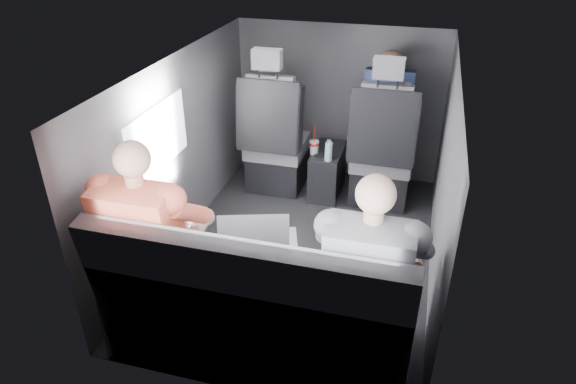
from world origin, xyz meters
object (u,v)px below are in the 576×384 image
(passenger_rear_right, at_px, (370,274))
(passenger_front_right, at_px, (387,107))
(front_seat_right, at_px, (382,158))
(rear_bench, at_px, (255,315))
(passenger_rear_left, at_px, (156,238))
(center_console, at_px, (327,172))
(front_seat_left, at_px, (275,146))
(laptop_white, at_px, (165,218))
(laptop_silver, at_px, (260,241))
(water_bottle, at_px, (329,151))
(laptop_black, at_px, (363,250))
(soda_cup, at_px, (314,147))

(passenger_rear_right, relative_size, passenger_front_right, 1.57)
(front_seat_right, bearing_deg, passenger_rear_right, -86.32)
(rear_bench, xyz_separation_m, passenger_rear_left, (-0.58, 0.09, 0.33))
(center_console, bearing_deg, front_seat_left, -174.93)
(laptop_white, bearing_deg, laptop_silver, -6.40)
(passenger_rear_right, height_order, passenger_front_right, passenger_rear_right)
(center_console, relative_size, passenger_rear_left, 0.39)
(passenger_rear_left, bearing_deg, passenger_front_right, 63.77)
(laptop_silver, bearing_deg, front_seat_left, 103.92)
(front_seat_left, bearing_deg, water_bottle, -16.51)
(front_seat_left, bearing_deg, front_seat_right, 0.00)
(center_console, bearing_deg, laptop_black, -72.99)
(front_seat_left, relative_size, passenger_rear_left, 1.02)
(water_bottle, relative_size, passenger_front_right, 0.22)
(soda_cup, relative_size, water_bottle, 1.40)
(center_console, bearing_deg, soda_cup, -136.43)
(front_seat_left, bearing_deg, center_console, 5.07)
(center_console, distance_m, laptop_white, 1.83)
(front_seat_left, xyz_separation_m, soda_cup, (0.35, -0.06, 0.06))
(front_seat_left, relative_size, front_seat_right, 1.00)
(rear_bench, xyz_separation_m, passenger_front_right, (0.44, 2.16, 0.44))
(soda_cup, height_order, laptop_black, laptop_black)
(soda_cup, xyz_separation_m, laptop_silver, (0.07, -1.63, 0.17))
(rear_bench, bearing_deg, laptop_silver, 98.48)
(center_console, xyz_separation_m, passenger_front_right, (0.44, 0.22, 0.55))
(center_console, bearing_deg, front_seat_right, -5.07)
(center_console, height_order, passenger_front_right, passenger_front_right)
(water_bottle, xyz_separation_m, passenger_rear_left, (-0.62, -1.66, 0.16))
(water_bottle, bearing_deg, passenger_front_right, 45.25)
(laptop_silver, distance_m, passenger_rear_left, 0.56)
(laptop_silver, bearing_deg, laptop_white, 173.60)
(front_seat_right, bearing_deg, laptop_silver, -105.96)
(laptop_white, xyz_separation_m, passenger_rear_left, (0.05, -0.19, -0.00))
(rear_bench, distance_m, water_bottle, 1.77)
(soda_cup, height_order, laptop_silver, laptop_silver)
(laptop_white, bearing_deg, center_console, 69.32)
(laptop_white, xyz_separation_m, passenger_rear_right, (1.19, -0.19, -0.01))
(rear_bench, distance_m, soda_cup, 1.86)
(front_seat_left, relative_size, soda_cup, 5.17)
(rear_bench, height_order, water_bottle, rear_bench)
(front_seat_right, relative_size, center_console, 2.64)
(laptop_silver, height_order, laptop_black, laptop_silver)
(water_bottle, distance_m, passenger_rear_right, 1.75)
(laptop_white, bearing_deg, rear_bench, -24.32)
(center_console, height_order, water_bottle, water_bottle)
(soda_cup, height_order, laptop_white, laptop_white)
(center_console, distance_m, passenger_front_right, 0.73)
(front_seat_left, xyz_separation_m, laptop_black, (0.96, -1.63, 0.24))
(front_seat_left, distance_m, front_seat_right, 0.90)
(rear_bench, distance_m, passenger_rear_right, 0.66)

